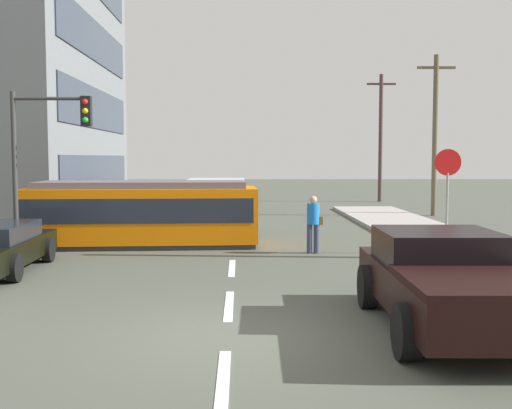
# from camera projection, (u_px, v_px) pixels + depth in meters

# --- Properties ---
(ground_plane) EXTENTS (120.00, 120.00, 0.00)m
(ground_plane) POSITION_uv_depth(u_px,v_px,m) (234.00, 246.00, 19.74)
(ground_plane) COLOR #494D42
(sidewalk_curb_right) EXTENTS (3.20, 36.00, 0.14)m
(sidewalk_curb_right) POSITION_uv_depth(u_px,v_px,m) (499.00, 264.00, 15.91)
(sidewalk_curb_right) COLOR #A29A94
(sidewalk_curb_right) RESTS_ON ground
(lane_stripe_0) EXTENTS (0.16, 2.40, 0.01)m
(lane_stripe_0) POSITION_uv_depth(u_px,v_px,m) (223.00, 381.00, 7.77)
(lane_stripe_0) COLOR silver
(lane_stripe_0) RESTS_ON ground
(lane_stripe_1) EXTENTS (0.16, 2.40, 0.01)m
(lane_stripe_1) POSITION_uv_depth(u_px,v_px,m) (229.00, 305.00, 11.76)
(lane_stripe_1) COLOR silver
(lane_stripe_1) RESTS_ON ground
(lane_stripe_2) EXTENTS (0.16, 2.40, 0.01)m
(lane_stripe_2) POSITION_uv_depth(u_px,v_px,m) (232.00, 268.00, 15.75)
(lane_stripe_2) COLOR silver
(lane_stripe_2) RESTS_ON ground
(lane_stripe_3) EXTENTS (0.16, 2.40, 0.01)m
(lane_stripe_3) POSITION_uv_depth(u_px,v_px,m) (235.00, 225.00, 25.88)
(lane_stripe_3) COLOR silver
(lane_stripe_3) RESTS_ON ground
(lane_stripe_4) EXTENTS (0.16, 2.40, 0.01)m
(lane_stripe_4) POSITION_uv_depth(u_px,v_px,m) (236.00, 212.00, 31.86)
(lane_stripe_4) COLOR silver
(lane_stripe_4) RESTS_ON ground
(streetcar_tram) EXTENTS (7.26, 2.83, 2.03)m
(streetcar_tram) POSITION_uv_depth(u_px,v_px,m) (142.00, 212.00, 19.75)
(streetcar_tram) COLOR orange
(streetcar_tram) RESTS_ON ground
(city_bus) EXTENTS (2.58, 5.69, 1.81)m
(city_bus) POSITION_uv_depth(u_px,v_px,m) (215.00, 198.00, 26.96)
(city_bus) COLOR #ABB4B3
(city_bus) RESTS_ON ground
(pedestrian_crossing) EXTENTS (0.46, 0.36, 1.67)m
(pedestrian_crossing) POSITION_uv_depth(u_px,v_px,m) (313.00, 221.00, 18.12)
(pedestrian_crossing) COLOR #343B58
(pedestrian_crossing) RESTS_ON ground
(pickup_truck_parked) EXTENTS (2.38, 5.05, 1.55)m
(pickup_truck_parked) POSITION_uv_depth(u_px,v_px,m) (446.00, 281.00, 10.08)
(pickup_truck_parked) COLOR black
(pickup_truck_parked) RESTS_ON ground
(parked_sedan_far) EXTENTS (2.02, 4.30, 1.19)m
(parked_sedan_far) POSITION_uv_depth(u_px,v_px,m) (103.00, 215.00, 23.68)
(parked_sedan_far) COLOR #B2B4C7
(parked_sedan_far) RESTS_ON ground
(stop_sign) EXTENTS (0.76, 0.07, 2.88)m
(stop_sign) POSITION_uv_depth(u_px,v_px,m) (448.00, 178.00, 17.89)
(stop_sign) COLOR gray
(stop_sign) RESTS_ON sidewalk_curb_right
(traffic_light_mast) EXTENTS (2.25, 0.33, 4.62)m
(traffic_light_mast) POSITION_uv_depth(u_px,v_px,m) (46.00, 142.00, 17.59)
(traffic_light_mast) COLOR #333333
(traffic_light_mast) RESTS_ON ground
(utility_pole_mid) EXTENTS (1.80, 0.24, 7.59)m
(utility_pole_mid) POSITION_uv_depth(u_px,v_px,m) (435.00, 132.00, 29.63)
(utility_pole_mid) COLOR brown
(utility_pole_mid) RESTS_ON ground
(utility_pole_far) EXTENTS (1.80, 0.24, 7.94)m
(utility_pole_far) POSITION_uv_depth(u_px,v_px,m) (381.00, 135.00, 39.18)
(utility_pole_far) COLOR #4A3332
(utility_pole_far) RESTS_ON ground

